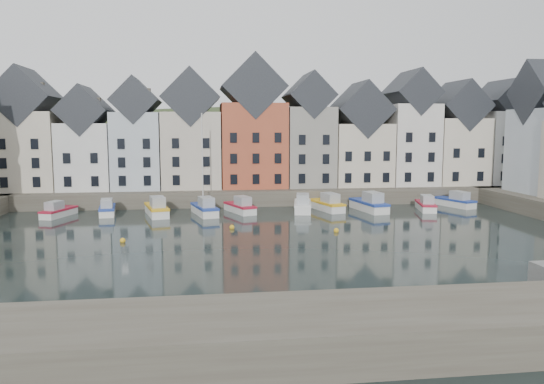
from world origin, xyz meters
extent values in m
plane|color=black|center=(0.00, 0.00, 0.00)|extent=(260.00, 260.00, 0.00)
cube|color=#494338|center=(0.00, 30.00, 1.00)|extent=(90.00, 16.00, 2.00)
cube|color=#494338|center=(-10.00, -22.00, 1.00)|extent=(50.00, 6.00, 2.00)
ellipsoid|color=#27381C|center=(0.00, 56.00, -18.00)|extent=(153.60, 70.40, 64.00)
sphere|color=black|center=(-13.94, 50.93, 8.70)|extent=(5.77, 5.77, 5.77)
sphere|color=black|center=(24.86, 60.75, 8.12)|extent=(5.27, 5.27, 5.27)
sphere|color=black|center=(31.82, 54.20, 7.88)|extent=(5.07, 5.07, 5.07)
sphere|color=black|center=(14.28, 55.19, 7.82)|extent=(5.01, 5.01, 5.01)
sphere|color=black|center=(-37.67, 56.61, 6.57)|extent=(3.94, 3.94, 3.94)
sphere|color=black|center=(28.33, 60.25, 8.05)|extent=(5.21, 5.21, 5.21)
sphere|color=black|center=(1.99, 58.64, 8.32)|extent=(5.45, 5.45, 5.45)
sphere|color=black|center=(37.80, 48.31, 7.21)|extent=(4.49, 4.49, 4.49)
cube|color=beige|center=(-29.17, 28.00, 7.04)|extent=(7.67, 8.00, 10.07)
cube|color=#202328|center=(-29.17, 28.00, 13.97)|extent=(7.67, 8.16, 7.67)
cube|color=silver|center=(-21.90, 28.00, 6.30)|extent=(6.56, 8.00, 8.61)
cube|color=#202328|center=(-21.90, 28.00, 12.23)|extent=(6.56, 8.16, 6.56)
cube|color=silver|center=(-15.37, 28.00, 7.01)|extent=(6.20, 8.00, 10.02)
cube|color=#202328|center=(-15.37, 28.00, 13.55)|extent=(6.20, 8.16, 6.20)
cube|color=beige|center=(-8.27, 28.00, 7.04)|extent=(7.70, 8.00, 10.08)
cube|color=#202328|center=(-8.27, 28.00, 13.98)|extent=(7.70, 8.16, 7.70)
cube|color=#AD4C31|center=(0.07, 28.00, 7.64)|extent=(8.69, 8.00, 11.28)
cube|color=#202328|center=(0.07, 28.00, 15.43)|extent=(8.69, 8.16, 8.69)
cube|color=gray|center=(7.78, 28.00, 7.39)|extent=(6.43, 8.00, 10.78)
cube|color=#202328|center=(7.78, 28.00, 14.37)|extent=(6.43, 8.16, 6.43)
cube|color=beige|center=(15.08, 28.00, 6.28)|extent=(7.88, 8.00, 8.56)
cube|color=#202328|center=(15.08, 28.00, 12.51)|extent=(7.88, 8.16, 7.88)
cube|color=silver|center=(22.42, 28.00, 7.64)|extent=(6.50, 8.00, 11.27)
cube|color=#202328|center=(22.42, 28.00, 14.88)|extent=(6.50, 8.16, 6.50)
cube|color=beige|center=(29.43, 28.00, 6.66)|extent=(7.23, 8.00, 9.32)
cube|color=#202328|center=(29.43, 28.00, 13.11)|extent=(7.23, 8.16, 7.23)
cube|color=silver|center=(36.28, 28.00, 7.16)|extent=(6.18, 8.00, 10.32)
cube|color=#202328|center=(36.28, 28.00, 13.85)|extent=(6.18, 8.16, 6.18)
sphere|color=gold|center=(-4.00, 8.00, 0.15)|extent=(0.50, 0.50, 0.50)
sphere|color=gold|center=(6.00, 5.00, 0.15)|extent=(0.50, 0.50, 0.50)
sphere|color=gold|center=(-14.00, 3.00, 0.15)|extent=(0.50, 0.50, 0.50)
cube|color=silver|center=(-23.19, 17.88, 0.30)|extent=(3.20, 5.45, 0.96)
cube|color=#A91830|center=(-23.19, 17.88, 0.83)|extent=(3.32, 5.58, 0.22)
cube|color=#94989B|center=(-23.45, 17.13, 1.35)|extent=(1.84, 2.38, 1.05)
cube|color=silver|center=(-17.96, 18.65, 0.32)|extent=(2.32, 5.59, 1.00)
cube|color=#203A95|center=(-17.96, 18.65, 0.86)|extent=(2.42, 5.71, 0.23)
cube|color=#94989B|center=(-17.86, 17.84, 1.40)|extent=(1.54, 2.32, 1.09)
cube|color=silver|center=(-12.20, 17.35, 0.37)|extent=(3.29, 6.69, 1.18)
cube|color=gold|center=(-12.20, 17.35, 1.02)|extent=(3.43, 6.84, 0.27)
cube|color=#94989B|center=(-11.98, 16.41, 1.66)|extent=(2.03, 2.84, 1.28)
cube|color=silver|center=(-6.69, 17.04, 0.36)|extent=(3.23, 6.40, 1.13)
cube|color=#203A95|center=(-6.69, 17.04, 0.97)|extent=(3.36, 6.54, 0.26)
cube|color=#94989B|center=(-6.48, 16.14, 1.59)|extent=(1.97, 2.72, 1.23)
cylinder|color=silver|center=(-6.84, 17.63, 6.14)|extent=(0.14, 0.14, 11.26)
cube|color=silver|center=(-2.49, 18.08, 0.33)|extent=(3.60, 5.95, 1.05)
cube|color=#A91830|center=(-2.49, 18.08, 0.90)|extent=(3.73, 6.09, 0.24)
cube|color=#94989B|center=(-2.19, 17.27, 1.47)|extent=(2.05, 2.61, 1.14)
cube|color=silver|center=(5.15, 18.03, 0.37)|extent=(3.01, 6.51, 1.15)
cube|color=silver|center=(5.15, 18.03, 0.99)|extent=(3.14, 6.65, 0.26)
cube|color=#94989B|center=(4.98, 17.10, 1.62)|extent=(1.90, 2.74, 1.25)
cube|color=silver|center=(8.20, 18.41, 0.36)|extent=(3.34, 6.48, 1.14)
cube|color=gold|center=(8.20, 18.41, 0.98)|extent=(3.47, 6.62, 0.26)
cube|color=#94989B|center=(8.43, 17.51, 1.60)|extent=(2.02, 2.76, 1.24)
cube|color=silver|center=(13.22, 17.30, 0.40)|extent=(3.10, 7.02, 1.24)
cube|color=#203A95|center=(13.22, 17.30, 1.07)|extent=(3.23, 7.17, 0.28)
cube|color=#94989B|center=(13.38, 16.30, 1.75)|extent=(2.00, 2.93, 1.36)
cube|color=silver|center=(20.29, 16.81, 0.32)|extent=(2.87, 5.73, 1.01)
cube|color=#A91830|center=(20.29, 16.81, 0.87)|extent=(2.98, 5.86, 0.23)
cube|color=#94989B|center=(20.10, 16.01, 1.42)|extent=(1.75, 2.44, 1.10)
cube|color=silver|center=(25.18, 19.19, 0.34)|extent=(3.53, 6.02, 1.06)
cube|color=#203A95|center=(25.18, 19.19, 0.91)|extent=(3.66, 6.16, 0.24)
cube|color=#94989B|center=(25.47, 18.37, 1.49)|extent=(2.03, 2.62, 1.15)
camera|label=1|loc=(-6.88, -44.51, 10.24)|focal=35.00mm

